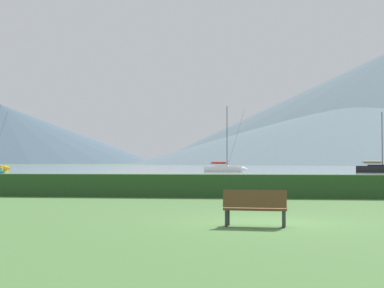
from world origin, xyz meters
name	(u,v)px	position (x,y,z in m)	size (l,w,h in m)	color
ground_plane	(272,223)	(0.00, 0.00, 0.00)	(1000.00, 1000.00, 0.00)	#477038
harbor_water	(263,167)	(0.00, 137.00, 0.00)	(320.00, 246.00, 0.00)	#8C9EA3
hedge_line	(268,186)	(0.00, 11.00, 0.53)	(80.00, 1.20, 1.06)	#284C23
sailboat_slip_5	(379,169)	(16.50, 70.90, 0.60)	(7.39, 3.15, 8.76)	black
sailboat_slip_7	(224,168)	(-5.94, 72.50, 0.57)	(6.73, 2.55, 10.01)	white
park_bench_near_path	(255,206)	(-0.44, -1.06, 0.53)	(1.64, 0.61, 0.95)	brown
distant_hill_central_peak	(370,130)	(59.86, 320.31, 18.88)	(267.12, 267.12, 37.76)	slate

